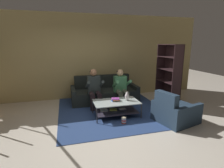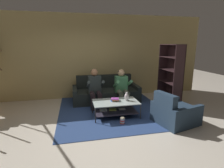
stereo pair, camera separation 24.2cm
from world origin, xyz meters
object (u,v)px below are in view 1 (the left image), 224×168
at_px(person_seated_right, 121,86).
at_px(book_stack, 116,100).
at_px(couch, 104,93).
at_px(popcorn_tub, 124,120).
at_px(person_seated_left, 94,87).
at_px(coffee_table, 116,106).
at_px(armchair, 175,112).
at_px(bookshelf, 168,79).
at_px(vase, 127,96).

height_order(person_seated_right, book_stack, person_seated_right).
distance_m(couch, book_stack, 1.32).
relative_size(couch, person_seated_right, 1.95).
height_order(person_seated_right, popcorn_tub, person_seated_right).
distance_m(person_seated_left, book_stack, 0.91).
distance_m(person_seated_left, coffee_table, 0.99).
xyz_separation_m(book_stack, armchair, (1.31, -0.76, -0.19)).
bearing_deg(popcorn_tub, person_seated_left, 110.76).
height_order(couch, popcorn_tub, couch).
bearing_deg(book_stack, person_seated_left, 119.65).
height_order(person_seated_left, armchair, person_seated_left).
distance_m(person_seated_right, coffee_table, 0.96).
xyz_separation_m(bookshelf, popcorn_tub, (-1.80, -0.98, -0.74)).
height_order(armchair, popcorn_tub, armchair).
relative_size(person_seated_right, vase, 4.86).
bearing_deg(person_seated_left, popcorn_tub, -69.24).
xyz_separation_m(book_stack, bookshelf, (1.85, 0.45, 0.37)).
height_order(person_seated_left, vase, person_seated_left).
height_order(coffee_table, popcorn_tub, coffee_table).
bearing_deg(couch, person_seated_left, -128.33).
relative_size(person_seated_left, coffee_table, 0.98).
relative_size(book_stack, bookshelf, 0.12).
distance_m(coffee_table, armchair, 1.50).
distance_m(person_seated_left, bookshelf, 2.33).
bearing_deg(person_seated_left, armchair, -41.13).
bearing_deg(popcorn_tub, bookshelf, 28.63).
distance_m(armchair, popcorn_tub, 1.29).
bearing_deg(armchair, couch, 122.79).
bearing_deg(person_seated_left, person_seated_right, -0.27).
bearing_deg(vase, popcorn_tub, -116.92).
bearing_deg(popcorn_tub, armchair, -10.00).
bearing_deg(book_stack, person_seated_right, 62.35).
relative_size(coffee_table, book_stack, 5.09).
distance_m(person_seated_right, armchair, 1.81).
bearing_deg(bookshelf, couch, 155.32).
xyz_separation_m(couch, vase, (0.33, -1.34, 0.25)).
relative_size(vase, popcorn_tub, 1.31).
height_order(vase, popcorn_tub, vase).
height_order(couch, coffee_table, couch).
xyz_separation_m(person_seated_left, bookshelf, (2.30, -0.33, 0.19)).
height_order(couch, person_seated_left, person_seated_left).
bearing_deg(book_stack, coffee_table, -93.62).
distance_m(couch, armchair, 2.46).
relative_size(couch, person_seated_left, 1.88).
bearing_deg(bookshelf, popcorn_tub, -151.37).
bearing_deg(person_seated_left, coffee_table, -61.65).
height_order(person_seated_left, person_seated_right, person_seated_left).
bearing_deg(person_seated_left, book_stack, -60.35).
relative_size(coffee_table, vase, 5.15).
height_order(person_seated_left, popcorn_tub, person_seated_left).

